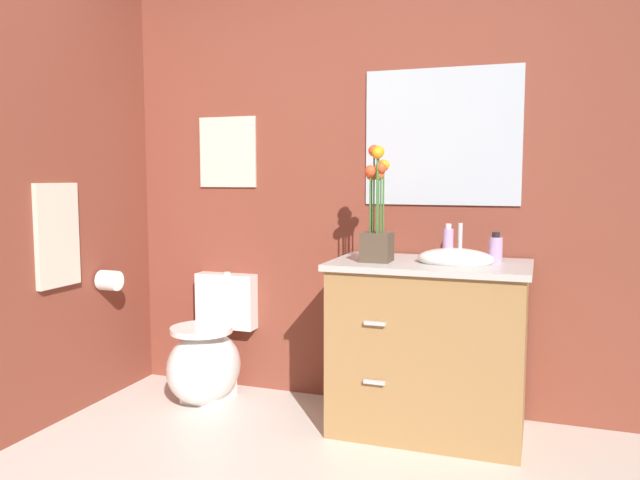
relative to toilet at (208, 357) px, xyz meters
name	(u,v)px	position (x,y,z in m)	size (l,w,h in m)	color
wall_back	(408,176)	(1.06, 0.30, 1.01)	(4.41, 0.05, 2.50)	brown
toilet	(208,357)	(0.00, 0.00, 0.00)	(0.38, 0.59, 0.69)	white
vanity_cabinet	(429,345)	(1.24, -0.03, 0.19)	(0.94, 0.56, 1.02)	#9E7242
flower_vase	(377,218)	(0.99, -0.10, 0.80)	(0.14, 0.14, 0.56)	#4C3D2D
soap_bottle	(448,244)	(1.31, 0.01, 0.68)	(0.05, 0.05, 0.18)	#B28CBF
lotion_bottle	(496,249)	(1.53, 0.07, 0.66)	(0.07, 0.07, 0.14)	#B28CBF
wall_poster	(228,152)	(0.00, 0.27, 1.14)	(0.36, 0.01, 0.40)	beige
wall_mirror	(442,137)	(1.23, 0.27, 1.21)	(0.80, 0.01, 0.70)	#B2BCC6
hanging_towel	(57,235)	(-0.55, -0.51, 0.71)	(0.03, 0.28, 0.52)	beige
toilet_paper_roll	(109,280)	(-0.49, -0.20, 0.44)	(0.11, 0.11, 0.11)	white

